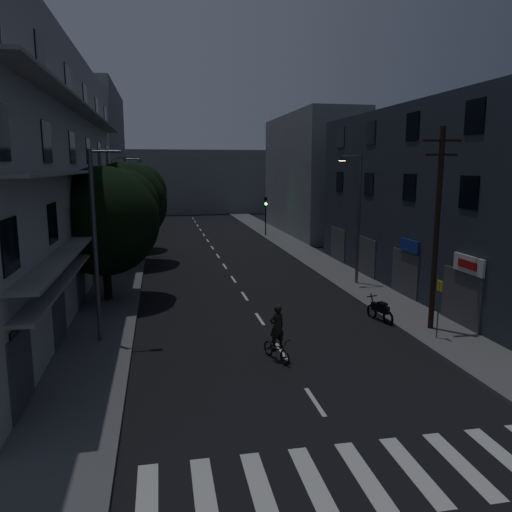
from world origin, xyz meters
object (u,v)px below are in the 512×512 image
object	(u,v)px
bus_stop_sign	(439,299)
cyclist	(277,342)
utility_pole	(437,226)
motorcycle	(380,311)

from	to	relation	value
bus_stop_sign	cyclist	xyz separation A→B (m)	(-7.31, -0.81, -1.13)
utility_pole	cyclist	size ratio (longest dim) A/B	4.01
utility_pole	cyclist	bearing A→B (deg)	-165.02
bus_stop_sign	cyclist	bearing A→B (deg)	-173.67
utility_pole	cyclist	world-z (taller)	utility_pole
utility_pole	bus_stop_sign	world-z (taller)	utility_pole
utility_pole	bus_stop_sign	distance (m)	3.26
motorcycle	cyclist	world-z (taller)	cyclist
utility_pole	cyclist	distance (m)	9.01
bus_stop_sign	motorcycle	xyz separation A→B (m)	(-1.19, 3.13, -1.39)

